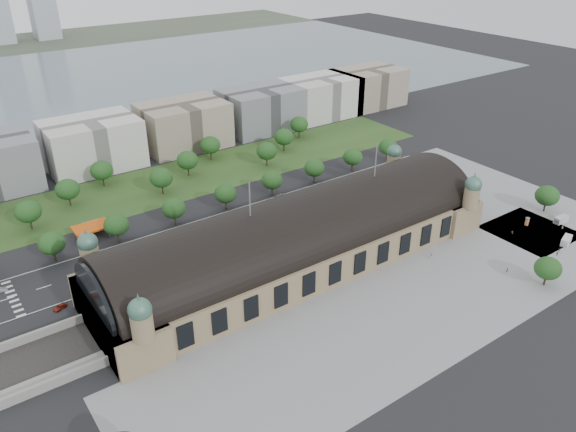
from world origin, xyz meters
TOP-DOWN VIEW (x-y plane):
  - ground at (0.00, 0.00)m, footprint 900.00×900.00m
  - station at (0.00, 0.00)m, footprint 150.00×48.40m
  - plaza_south at (10.00, -44.00)m, footprint 190.00×48.00m
  - plaza_east at (103.00, 0.00)m, footprint 56.00×100.00m
  - road_slab at (-20.00, 38.00)m, footprint 260.00×26.00m
  - grass_belt at (-15.00, 93.00)m, footprint 300.00×45.00m
  - petrol_station at (-53.91, 65.28)m, footprint 14.00×13.00m
  - lake at (0.00, 298.00)m, footprint 700.00×320.00m
  - far_shore at (0.00, 498.00)m, footprint 700.00×120.00m
  - far_tower_right at (45.00, 508.00)m, footprint 24.00×24.00m
  - office_3 at (-30.00, 133.00)m, footprint 45.00×32.00m
  - office_4 at (20.00, 133.00)m, footprint 45.00×32.00m
  - office_5 at (70.00, 133.00)m, footprint 45.00×32.00m
  - office_6 at (115.00, 133.00)m, footprint 45.00×32.00m
  - office_7 at (155.00, 133.00)m, footprint 45.00×32.00m
  - tree_row_2 at (-72.00, 53.00)m, footprint 9.60×9.60m
  - tree_row_3 at (-48.00, 53.00)m, footprint 9.60×9.60m
  - tree_row_4 at (-24.00, 53.00)m, footprint 9.60×9.60m
  - tree_row_5 at (0.00, 53.00)m, footprint 9.60×9.60m
  - tree_row_6 at (24.00, 53.00)m, footprint 9.60×9.60m
  - tree_row_7 at (48.00, 53.00)m, footprint 9.60×9.60m
  - tree_row_8 at (72.00, 53.00)m, footprint 9.60×9.60m
  - tree_row_9 at (96.00, 53.00)m, footprint 9.60×9.60m
  - tree_belt_3 at (-73.00, 83.00)m, footprint 10.40×10.40m
  - tree_belt_4 at (-54.00, 95.00)m, footprint 10.40×10.40m
  - tree_belt_5 at (-35.00, 107.00)m, footprint 10.40×10.40m
  - tree_belt_6 at (-16.00, 83.00)m, footprint 10.40×10.40m
  - tree_belt_7 at (3.00, 95.00)m, footprint 10.40×10.40m
  - tree_belt_8 at (22.00, 107.00)m, footprint 10.40×10.40m
  - tree_belt_9 at (41.00, 83.00)m, footprint 10.40×10.40m
  - tree_belt_10 at (60.00, 95.00)m, footprint 10.40×10.40m
  - tree_belt_11 at (79.00, 107.00)m, footprint 10.40×10.40m
  - tree_plaza_ne at (110.00, -28.00)m, footprint 10.00×10.00m
  - tree_plaza_s at (60.00, -60.00)m, footprint 9.00×9.00m
  - traffic_car_1 at (-92.65, 43.76)m, footprint 4.72×1.92m
  - traffic_car_2 at (-69.10, 29.35)m, footprint 5.83×3.13m
  - traffic_car_4 at (8.08, 37.71)m, footprint 4.09×1.97m
  - traffic_car_5 at (26.01, 48.86)m, footprint 5.05×2.33m
  - traffic_car_6 at (75.35, 30.99)m, footprint 5.44×2.77m
  - parked_car_0 at (-57.39, 21.00)m, footprint 4.60×3.72m
  - parked_car_1 at (-78.87, 22.70)m, footprint 5.09×3.94m
  - parked_car_2 at (-47.12, 21.00)m, footprint 4.62×4.20m
  - parked_car_3 at (-50.44, 24.87)m, footprint 4.46×3.39m
  - parked_car_4 at (-35.85, 22.18)m, footprint 5.01×3.96m
  - parked_car_5 at (-27.83, 21.53)m, footprint 6.55×4.88m
  - parked_car_6 at (-28.57, 25.00)m, footprint 5.44×3.91m
  - bus_west at (-25.00, 27.00)m, footprint 10.95×3.43m
  - bus_mid at (17.78, 32.00)m, footprint 12.98×3.79m
  - bus_east at (8.18, 30.92)m, footprint 11.24×2.75m
  - van_east at (106.10, -37.95)m, footprint 6.77×3.01m
  - van_south at (91.73, -48.90)m, footprint 7.23×4.62m
  - advertising_column at (92.91, -31.12)m, footprint 1.79×1.79m
  - pedestrian_0 at (41.75, -25.69)m, footprint 0.90×0.62m
  - pedestrian_1 at (56.51, -47.78)m, footprint 0.74×0.73m
  - pedestrian_2 at (81.86, -32.09)m, footprint 0.72×0.92m
  - pedestrian_3 at (81.24, -51.75)m, footprint 1.05×0.79m
  - pedestrian_4 at (84.11, -50.70)m, footprint 1.29×1.15m
  - pedestrian_5 at (102.12, -41.29)m, footprint 0.56×0.89m

SIDE VIEW (x-z plane):
  - ground at x=0.00m, z-range 0.00..0.00m
  - plaza_south at x=10.00m, z-range -0.06..0.06m
  - plaza_east at x=103.00m, z-range -0.06..0.06m
  - road_slab at x=-20.00m, z-range -0.05..0.05m
  - grass_belt at x=-15.00m, z-range -0.05..0.05m
  - lake at x=0.00m, z-range -0.04..0.04m
  - far_shore at x=0.00m, z-range -0.07..0.07m
  - parked_car_1 at x=-78.87m, z-range 0.00..1.28m
  - parked_car_2 at x=-47.12m, z-range 0.00..1.29m
  - traffic_car_4 at x=8.08m, z-range 0.00..1.35m
  - parked_car_3 at x=-50.44m, z-range 0.00..1.42m
  - parked_car_6 at x=-28.57m, z-range 0.00..1.46m
  - parked_car_0 at x=-57.39m, z-range 0.00..1.47m
  - traffic_car_6 at x=75.35m, z-range 0.00..1.47m
  - traffic_car_1 at x=-92.65m, z-range 0.00..1.52m
  - traffic_car_2 at x=-69.10m, z-range 0.00..1.56m
  - parked_car_4 at x=-35.85m, z-range 0.00..1.59m
  - traffic_car_5 at x=26.01m, z-range 0.00..1.60m
  - pedestrian_3 at x=81.24m, z-range 0.00..1.62m
  - parked_car_5 at x=-27.83m, z-range 0.00..1.65m
  - pedestrian_2 at x=81.86m, z-range 0.00..1.66m
  - pedestrian_0 at x=41.75m, z-range 0.00..1.68m
  - pedestrian_1 at x=56.51m, z-range 0.00..1.73m
  - pedestrian_5 at x=102.12m, z-range 0.00..1.73m
  - pedestrian_4 at x=84.11m, z-range 0.00..1.88m
  - van_east at x=106.10m, z-range -0.06..2.81m
  - van_south at x=91.73m, z-range -0.06..2.85m
  - bus_west at x=-25.00m, z-range 0.00..3.00m
  - bus_east at x=8.18m, z-range 0.00..3.12m
  - advertising_column at x=92.91m, z-range 0.07..3.46m
  - bus_mid at x=17.78m, z-range 0.00..3.57m
  - petrol_station at x=-53.91m, z-range 0.42..5.47m
  - tree_plaza_s at x=60.00m, z-range 1.48..12.13m
  - tree_row_2 at x=-72.00m, z-range 1.67..13.19m
  - tree_row_3 at x=-48.00m, z-range 1.67..13.19m
  - tree_row_4 at x=-24.00m, z-range 1.67..13.19m
  - tree_row_5 at x=0.00m, z-range 1.67..13.19m
  - tree_row_6 at x=24.00m, z-range 1.67..13.19m
  - tree_row_7 at x=48.00m, z-range 1.67..13.19m
  - tree_row_8 at x=72.00m, z-range 1.67..13.19m
  - tree_row_9 at x=96.00m, z-range 1.67..13.19m
  - tree_plaza_ne at x=110.00m, z-range 1.58..13.27m
  - tree_belt_3 at x=-73.00m, z-range 1.81..14.29m
  - tree_belt_4 at x=-54.00m, z-range 1.81..14.29m
  - tree_belt_5 at x=-35.00m, z-range 1.81..14.29m
  - tree_belt_6 at x=-16.00m, z-range 1.81..14.29m
  - tree_belt_7 at x=3.00m, z-range 1.81..14.29m
  - tree_belt_8 at x=22.00m, z-range 1.81..14.29m
  - tree_belt_9 at x=41.00m, z-range 1.81..14.29m
  - tree_belt_10 at x=60.00m, z-range 1.81..14.29m
  - tree_belt_11 at x=79.00m, z-range 1.81..14.29m
  - station at x=0.00m, z-range -11.87..32.43m
  - office_3 at x=-30.00m, z-range 0.00..24.00m
  - office_4 at x=20.00m, z-range 0.00..24.00m
  - office_5 at x=70.00m, z-range 0.00..24.00m
  - office_6 at x=115.00m, z-range 0.00..24.00m
  - office_7 at x=155.00m, z-range 0.00..24.00m
  - far_tower_right at x=45.00m, z-range 0.00..75.00m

